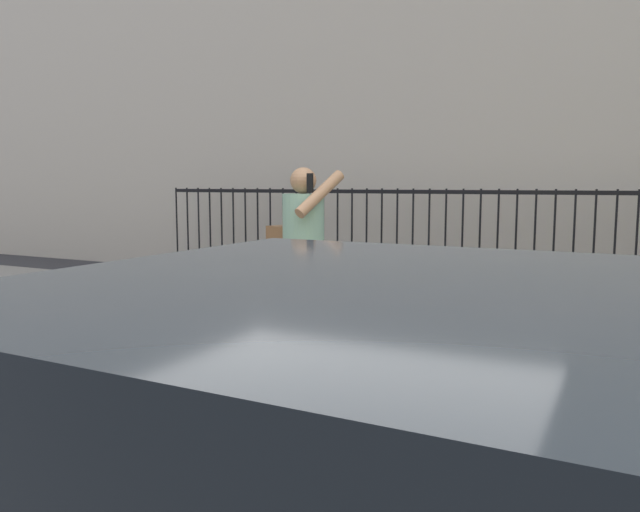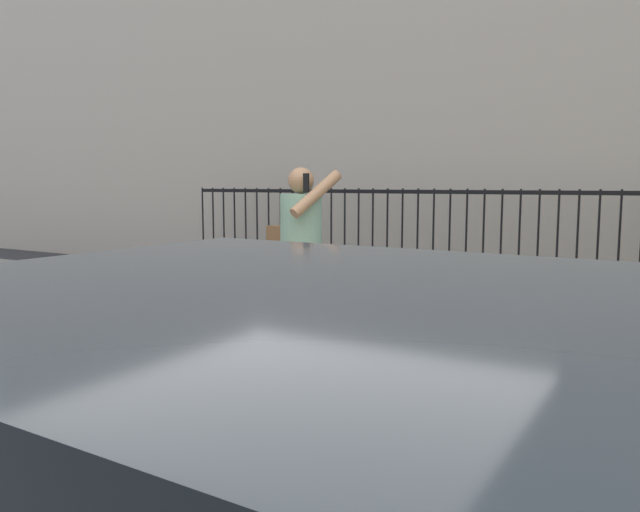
{
  "view_description": "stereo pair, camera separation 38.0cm",
  "coord_description": "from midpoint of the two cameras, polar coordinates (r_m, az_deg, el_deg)",
  "views": [
    {
      "loc": [
        1.59,
        -3.18,
        1.66
      ],
      "look_at": [
        -0.79,
        1.54,
        1.05
      ],
      "focal_mm": 34.71,
      "sensor_mm": 36.0,
      "label": 1
    },
    {
      "loc": [
        1.92,
        -3.0,
        1.66
      ],
      "look_at": [
        -0.79,
        1.54,
        1.05
      ],
      "focal_mm": 34.71,
      "sensor_mm": 36.0,
      "label": 2
    }
  ],
  "objects": [
    {
      "name": "sidewalk",
      "position": [
        5.8,
        8.22,
        -9.34
      ],
      "size": [
        28.0,
        4.4,
        0.15
      ],
      "primitive_type": "cube",
      "color": "gray",
      "rests_on": "ground"
    },
    {
      "name": "iron_fence",
      "position": [
        9.18,
        15.73,
        2.37
      ],
      "size": [
        12.03,
        0.04,
        1.6
      ],
      "color": "black",
      "rests_on": "ground"
    },
    {
      "name": "pedestrian_on_phone",
      "position": [
        5.08,
        -3.88,
        0.32
      ],
      "size": [
        0.72,
        0.53,
        1.65
      ],
      "color": "#936B4C",
      "rests_on": "sidewalk"
    },
    {
      "name": "ground_plane",
      "position": [
        3.93,
        -2.68,
        -18.45
      ],
      "size": [
        60.0,
        60.0,
        0.0
      ],
      "primitive_type": "plane",
      "color": "#333338"
    }
  ]
}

